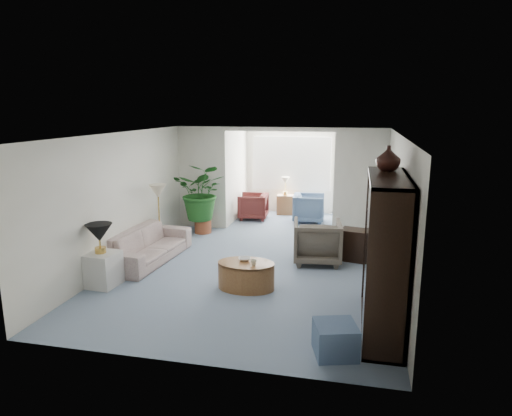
% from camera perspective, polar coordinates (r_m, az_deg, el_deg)
% --- Properties ---
extents(floor, '(6.00, 6.00, 0.00)m').
position_cam_1_polar(floor, '(8.32, -0.91, -8.29)').
color(floor, gray).
rests_on(floor, ground).
extents(sunroom_floor, '(2.60, 2.60, 0.00)m').
position_cam_1_polar(sunroom_floor, '(12.17, 3.60, -1.59)').
color(sunroom_floor, gray).
rests_on(sunroom_floor, ground).
extents(back_pier_left, '(1.20, 0.12, 2.50)m').
position_cam_1_polar(back_pier_left, '(11.33, -6.75, 3.75)').
color(back_pier_left, silver).
rests_on(back_pier_left, ground).
extents(back_pier_right, '(1.20, 0.12, 2.50)m').
position_cam_1_polar(back_pier_right, '(10.70, 12.86, 3.01)').
color(back_pier_right, silver).
rests_on(back_pier_right, ground).
extents(back_header, '(2.60, 0.12, 0.10)m').
position_cam_1_polar(back_header, '(10.73, 2.84, 9.78)').
color(back_header, silver).
rests_on(back_header, back_pier_left).
extents(window_pane, '(2.20, 0.02, 1.50)m').
position_cam_1_polar(window_pane, '(12.97, 4.45, 5.56)').
color(window_pane, white).
extents(window_blinds, '(2.20, 0.02, 1.50)m').
position_cam_1_polar(window_blinds, '(12.94, 4.43, 5.55)').
color(window_blinds, white).
extents(framed_picture, '(0.04, 0.50, 0.40)m').
position_cam_1_polar(framed_picture, '(7.60, 17.23, 2.43)').
color(framed_picture, beige).
extents(sofa, '(1.00, 2.22, 0.63)m').
position_cam_1_polar(sofa, '(9.19, -13.27, -4.53)').
color(sofa, beige).
rests_on(sofa, ground).
extents(end_table, '(0.56, 0.56, 0.57)m').
position_cam_1_polar(end_table, '(8.17, -18.66, -7.24)').
color(end_table, silver).
rests_on(end_table, ground).
extents(table_lamp, '(0.44, 0.44, 0.30)m').
position_cam_1_polar(table_lamp, '(7.99, -18.98, -2.93)').
color(table_lamp, black).
rests_on(table_lamp, end_table).
extents(floor_lamp, '(0.36, 0.36, 0.28)m').
position_cam_1_polar(floor_lamp, '(9.68, -12.13, 2.07)').
color(floor_lamp, beige).
rests_on(floor_lamp, ground).
extents(coffee_table, '(1.15, 1.15, 0.45)m').
position_cam_1_polar(coffee_table, '(7.65, -1.24, -8.40)').
color(coffee_table, olive).
rests_on(coffee_table, ground).
extents(coffee_bowl, '(0.25, 0.25, 0.05)m').
position_cam_1_polar(coffee_bowl, '(7.67, -1.43, -6.36)').
color(coffee_bowl, silver).
rests_on(coffee_bowl, coffee_table).
extents(coffee_cup, '(0.12, 0.12, 0.09)m').
position_cam_1_polar(coffee_cup, '(7.43, -0.30, -6.81)').
color(coffee_cup, beige).
rests_on(coffee_cup, coffee_table).
extents(wingback_chair, '(1.00, 1.02, 0.83)m').
position_cam_1_polar(wingback_chair, '(8.91, 7.63, -4.15)').
color(wingback_chair, '#5E574A').
rests_on(wingback_chair, ground).
extents(side_table_dark, '(0.59, 0.52, 0.62)m').
position_cam_1_polar(side_table_dark, '(9.20, 12.13, -4.49)').
color(side_table_dark, black).
rests_on(side_table_dark, ground).
extents(entertainment_cabinet, '(0.50, 1.88, 2.09)m').
position_cam_1_polar(entertainment_cabinet, '(6.29, 15.75, -5.63)').
color(entertainment_cabinet, black).
rests_on(entertainment_cabinet, ground).
extents(cabinet_urn, '(0.33, 0.33, 0.35)m').
position_cam_1_polar(cabinet_urn, '(6.53, 16.17, 5.98)').
color(cabinet_urn, black).
rests_on(cabinet_urn, entertainment_cabinet).
extents(ottoman, '(0.61, 0.61, 0.39)m').
position_cam_1_polar(ottoman, '(5.84, 9.86, -15.83)').
color(ottoman, slate).
rests_on(ottoman, ground).
extents(plant_pot, '(0.40, 0.40, 0.32)m').
position_cam_1_polar(plant_pot, '(11.04, -6.63, -2.26)').
color(plant_pot, brown).
rests_on(plant_pot, ground).
extents(house_plant, '(1.22, 1.06, 1.36)m').
position_cam_1_polar(house_plant, '(10.86, -6.74, 2.03)').
color(house_plant, '#1E561D').
rests_on(house_plant, plant_pot).
extents(sunroom_chair_blue, '(0.86, 0.84, 0.74)m').
position_cam_1_polar(sunroom_chair_blue, '(12.03, 6.62, -0.00)').
color(sunroom_chair_blue, slate).
rests_on(sunroom_chair_blue, ground).
extents(sunroom_chair_maroon, '(0.81, 0.79, 0.69)m').
position_cam_1_polar(sunroom_chair_maroon, '(12.28, -0.36, 0.22)').
color(sunroom_chair_maroon, maroon).
rests_on(sunroom_chair_maroon, ground).
extents(sunroom_table, '(0.47, 0.38, 0.55)m').
position_cam_1_polar(sunroom_table, '(12.88, 3.65, 0.44)').
color(sunroom_table, olive).
rests_on(sunroom_table, ground).
extents(shelf_clutter, '(0.30, 1.11, 1.06)m').
position_cam_1_polar(shelf_clutter, '(6.05, 15.45, -4.78)').
color(shelf_clutter, '#464441').
rests_on(shelf_clutter, entertainment_cabinet).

